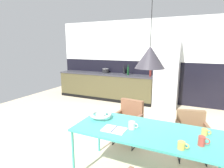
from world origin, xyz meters
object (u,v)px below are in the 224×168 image
dining_table (147,133)px  mug_dark_espresso (205,132)px  armchair_facing_counter (129,117)px  mug_glass_clear (202,141)px  mug_wide_latte (132,125)px  bottle_wine_green (150,73)px  pendant_lamp_over_table_near (150,57)px  cooking_pot (105,71)px  mug_tall_blue (182,145)px  open_book (114,129)px  armchair_near_window (192,128)px  bottle_oil_tall (124,70)px  bottle_vinegar_dark (128,71)px  fruit_bowl (101,115)px  refrigerator_column (167,75)px

dining_table → mug_dark_espresso: size_ratio=17.03×
armchair_facing_counter → mug_glass_clear: bearing=146.5°
mug_wide_latte → bottle_wine_green: 3.55m
bottle_wine_green → pendant_lamp_over_table_near: pendant_lamp_over_table_near is taller
cooking_pot → mug_glass_clear: bearing=-50.5°
mug_tall_blue → armchair_facing_counter: bearing=130.0°
open_book → armchair_near_window: bearing=48.5°
mug_tall_blue → pendant_lamp_over_table_near: bearing=146.9°
mug_dark_espresso → bottle_oil_tall: 4.20m
dining_table → bottle_oil_tall: bearing=115.2°
armchair_facing_counter → bottle_wine_green: size_ratio=3.03×
dining_table → mug_tall_blue: bearing=-32.9°
mug_tall_blue → mug_glass_clear: size_ratio=0.98×
armchair_facing_counter → mug_wide_latte: size_ratio=6.24×
bottle_vinegar_dark → bottle_oil_tall: bottle_vinegar_dark is taller
open_book → bottle_wine_green: 3.65m
dining_table → open_book: bearing=-156.9°
fruit_bowl → bottle_oil_tall: (-0.95, 3.50, 0.24)m
mug_glass_clear → cooking_pot: cooking_pot is taller
refrigerator_column → bottle_wine_green: 0.50m
mug_glass_clear → pendant_lamp_over_table_near: pendant_lamp_over_table_near is taller
cooking_pot → bottle_wine_green: size_ratio=0.84×
fruit_bowl → open_book: size_ratio=1.08×
bottle_vinegar_dark → bottle_oil_tall: (-0.20, 0.16, -0.01)m
mug_tall_blue → bottle_wine_green: 3.94m
bottle_vinegar_dark → refrigerator_column: bearing=-0.5°
armchair_facing_counter → bottle_vinegar_dark: bottle_vinegar_dark is taller
armchair_facing_counter → mug_glass_clear: (1.21, -1.03, 0.29)m
armchair_near_window → mug_wide_latte: bearing=38.3°
pendant_lamp_over_table_near → mug_tall_blue: bearing=-33.1°
dining_table → bottle_wine_green: 3.55m
dining_table → mug_dark_espresso: (0.69, 0.17, 0.08)m
fruit_bowl → mug_glass_clear: (1.40, -0.24, 0.00)m
bottle_oil_tall → bottle_vinegar_dark: bearing=-38.3°
armchair_near_window → mug_glass_clear: bearing=82.3°
fruit_bowl → pendant_lamp_over_table_near: (0.75, -0.11, 0.90)m
armchair_near_window → bottle_wine_green: bottle_wine_green is taller
open_book → mug_glass_clear: size_ratio=2.50×
armchair_facing_counter → mug_tall_blue: bearing=137.0°
refrigerator_column → armchair_facing_counter: 2.60m
refrigerator_column → pendant_lamp_over_table_near: pendant_lamp_over_table_near is taller
bottle_wine_green → armchair_facing_counter: bearing=-85.6°
mug_tall_blue → armchair_near_window: bearing=85.4°
pendant_lamp_over_table_near → mug_wide_latte: bearing=-166.1°
mug_glass_clear → open_book: bearing=-177.3°
open_book → bottle_vinegar_dark: 3.80m
dining_table → fruit_bowl: bearing=171.1°
refrigerator_column → open_book: (-0.14, -3.62, -0.23)m
mug_glass_clear → mug_dark_espresso: mug_glass_clear is taller
dining_table → cooking_pot: (-2.39, 3.57, 0.28)m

